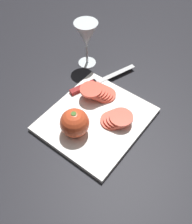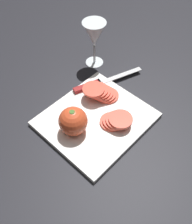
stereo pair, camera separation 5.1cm
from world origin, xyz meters
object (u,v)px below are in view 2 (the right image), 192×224
wine_glass (94,36)px  tomato_slice_stack_near (101,92)px  tomato_slice_stack_far (116,121)px  whole_tomato (72,121)px  knife (94,84)px

wine_glass → tomato_slice_stack_near: wine_glass is taller
tomato_slice_stack_far → tomato_slice_stack_near: bearing=-115.3°
whole_tomato → tomato_slice_stack_far: whole_tomato is taller
tomato_slice_stack_far → whole_tomato: bearing=-36.8°
wine_glass → tomato_slice_stack_near: bearing=50.3°
whole_tomato → knife: whole_tomato is taller
knife → tomato_slice_stack_near: size_ratio=2.45×
knife → tomato_slice_stack_far: size_ratio=2.69×
knife → tomato_slice_stack_near: bearing=-92.1°
wine_glass → tomato_slice_stack_near: size_ratio=1.64×
wine_glass → tomato_slice_stack_far: 0.33m
whole_tomato → tomato_slice_stack_near: whole_tomato is taller
knife → tomato_slice_stack_far: (0.07, 0.17, 0.01)m
knife → tomato_slice_stack_near: 0.06m
tomato_slice_stack_far → wine_glass: bearing=-124.2°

